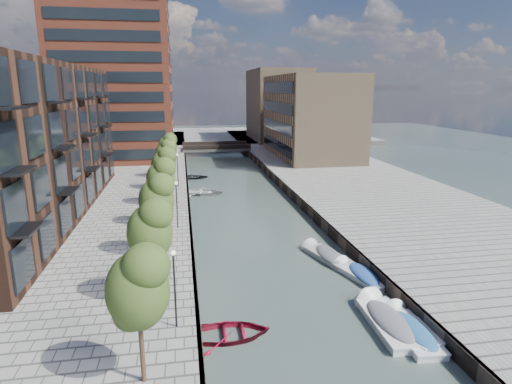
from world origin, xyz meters
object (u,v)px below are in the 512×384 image
object	(u,v)px
tree_0	(137,285)
tree_1	(150,229)
motorboat_2	(393,320)
sloop_3	(203,195)
tree_5	(166,154)
tree_3	(160,178)
tree_4	(163,164)
sloop_2	(230,337)
motorboat_3	(359,274)
tree_6	(167,146)
sloop_4	(193,178)
motorboat_1	(385,320)
bridge	(216,148)
tree_2	(156,198)
motorboat_0	(410,329)
car	(288,156)
motorboat_4	(325,255)

from	to	relation	value
tree_0	tree_1	world-z (taller)	same
tree_0	motorboat_2	size ratio (longest dim) A/B	1.01
sloop_3	tree_1	bearing A→B (deg)	-174.38
tree_5	tree_3	bearing A→B (deg)	-90.00
tree_4	sloop_2	distance (m)	24.77
tree_0	sloop_3	distance (m)	36.37
tree_5	motorboat_2	world-z (taller)	tree_5
motorboat_3	tree_6	bearing A→B (deg)	113.25
tree_6	sloop_2	distance (m)	38.44
tree_1	sloop_4	distance (m)	39.26
motorboat_1	tree_1	bearing A→B (deg)	166.75
bridge	sloop_2	world-z (taller)	bridge
tree_2	motorboat_2	bearing A→B (deg)	-36.59
tree_6	sloop_2	world-z (taller)	tree_6
tree_4	motorboat_0	world-z (taller)	tree_4
tree_3	tree_4	xyz separation A→B (m)	(0.00, 7.00, 0.00)
sloop_3	motorboat_2	xyz separation A→B (m)	(9.10, -31.61, 0.11)
tree_6	tree_4	bearing A→B (deg)	-90.00
motorboat_2	tree_3	bearing A→B (deg)	128.25
sloop_2	car	xyz separation A→B (m)	(15.63, 50.03, 1.62)
motorboat_1	tree_6	bearing A→B (deg)	108.57
tree_3	motorboat_4	distance (m)	15.34
tree_0	tree_2	xyz separation A→B (m)	(0.00, 14.00, 0.00)
sloop_3	car	distance (m)	24.11
tree_0	sloop_2	size ratio (longest dim) A/B	1.35
motorboat_1	motorboat_3	world-z (taller)	motorboat_1
tree_6	motorboat_4	xyz separation A→B (m)	(12.57, -28.17, -5.11)
motorboat_1	tree_0	bearing A→B (deg)	-162.63
tree_4	sloop_4	world-z (taller)	tree_4
tree_2	sloop_4	size ratio (longest dim) A/B	1.38
tree_3	motorboat_0	size ratio (longest dim) A/B	1.21
sloop_3	motorboat_0	distance (m)	34.17
tree_1	car	bearing A→B (deg)	67.38
tree_1	sloop_3	bearing A→B (deg)	81.67
tree_6	motorboat_1	distance (m)	40.42
tree_4	car	xyz separation A→B (m)	(19.66, 26.18, -3.69)
bridge	tree_3	bearing A→B (deg)	-100.25
tree_3	motorboat_2	size ratio (longest dim) A/B	1.01
motorboat_0	motorboat_1	world-z (taller)	motorboat_1
tree_2	tree_3	distance (m)	7.00
tree_1	tree_2	xyz separation A→B (m)	(0.00, 7.00, 0.00)
tree_4	sloop_2	size ratio (longest dim) A/B	1.35
tree_6	motorboat_3	xyz separation A→B (m)	(13.77, -32.05, -5.12)
tree_6	motorboat_1	size ratio (longest dim) A/B	1.06
motorboat_2	tree_2	bearing A→B (deg)	143.41
bridge	tree_4	world-z (taller)	tree_4
tree_0	tree_5	bearing A→B (deg)	90.00
tree_5	sloop_4	bearing A→B (deg)	72.65
motorboat_4	motorboat_3	bearing A→B (deg)	-72.73
sloop_2	motorboat_0	bearing A→B (deg)	-97.19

